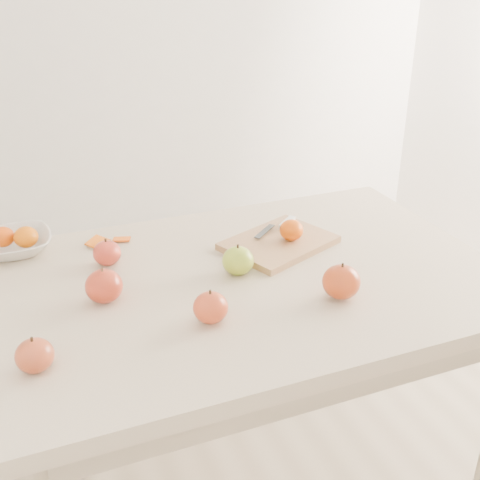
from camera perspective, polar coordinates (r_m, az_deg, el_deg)
name	(u,v)px	position (r m, az deg, el deg)	size (l,w,h in m)	color
table	(248,310)	(1.49, 0.72, -6.63)	(1.20, 0.80, 0.75)	beige
cutting_board	(279,243)	(1.58, 3.71, -0.28)	(0.27, 0.20, 0.02)	tan
board_tangerine	(291,230)	(1.57, 4.90, 0.95)	(0.06, 0.06, 0.05)	#D33E07
fruit_bowl	(15,244)	(1.64, -20.60, -0.37)	(0.19, 0.19, 0.05)	silver
bowl_tangerine_near	(3,237)	(1.64, -21.59, 0.28)	(0.06, 0.06, 0.05)	#E96208
bowl_tangerine_far	(26,237)	(1.62, -19.64, 0.28)	(0.06, 0.06, 0.05)	#D86407
orange_peel_a	(98,244)	(1.63, -13.31, -0.36)	(0.06, 0.04, 0.00)	#D65B0F
orange_peel_b	(122,240)	(1.64, -11.15, 0.00)	(0.04, 0.04, 0.00)	#DB560F
paring_knife	(283,224)	(1.65, 4.15, 1.50)	(0.16, 0.09, 0.01)	white
apple_green	(238,261)	(1.43, -0.20, -1.98)	(0.08, 0.08, 0.07)	#699E21
apple_red_b	(104,286)	(1.35, -12.77, -4.28)	(0.08, 0.08, 0.07)	maroon
apple_red_d	(35,355)	(1.18, -18.89, -10.32)	(0.07, 0.07, 0.06)	maroon
apple_red_a	(107,253)	(1.51, -12.50, -1.21)	(0.07, 0.07, 0.06)	maroon
apple_red_c	(211,307)	(1.25, -2.81, -6.41)	(0.07, 0.07, 0.07)	#A22312
apple_red_e	(341,282)	(1.35, 9.58, -3.93)	(0.09, 0.09, 0.08)	maroon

